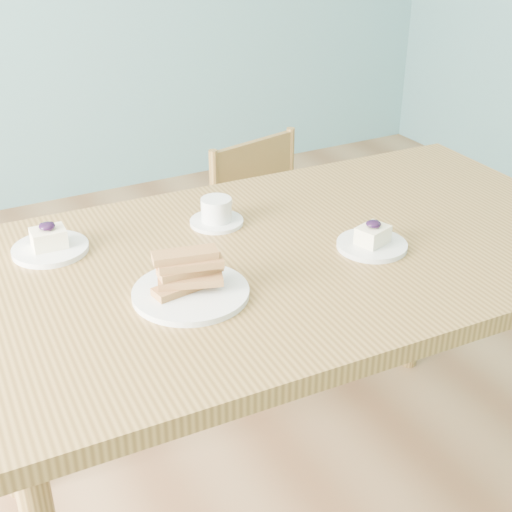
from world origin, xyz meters
The scene contains 7 objects.
room centered at (0.00, 0.00, 1.35)m, with size 5.01×5.01×2.71m.
dining_table centered at (0.12, 0.00, 0.75)m, with size 1.59×0.94×0.83m.
dining_chair centered at (0.42, 0.62, 0.43)m, with size 0.45×0.44×0.84m.
cheesecake_plate_near centered at (0.27, -0.09, 0.85)m, with size 0.17×0.17×0.07m.
cheesecake_plate_far centered at (-0.41, 0.25, 0.85)m, with size 0.18×0.18×0.07m.
coffee_cup centered at (0.01, 0.21, 0.86)m, with size 0.14×0.14×0.07m.
biscotti_plate centered at (-0.20, -0.09, 0.86)m, with size 0.25×0.25×0.10m.
Camera 1 is at (-0.68, -1.29, 1.62)m, focal length 50.00 mm.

